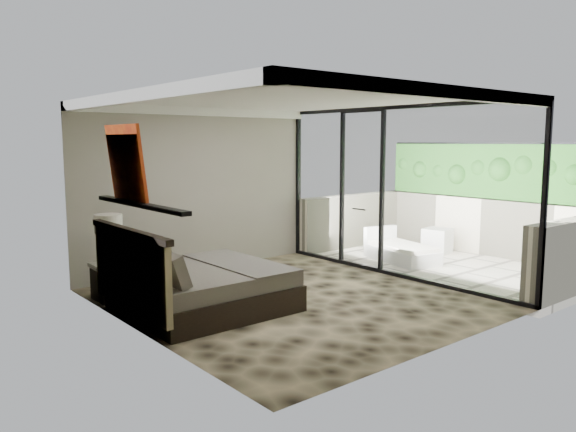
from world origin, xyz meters
TOP-DOWN VIEW (x-y plane):
  - floor at (0.00, 0.00)m, footprint 5.00×5.00m
  - ceiling at (0.00, 0.00)m, footprint 4.50×5.00m
  - back_wall at (0.00, 2.49)m, footprint 4.50×0.02m
  - left_wall at (-2.24, 0.00)m, footprint 0.02×5.00m
  - glass_wall at (2.25, 0.00)m, footprint 0.08×5.00m
  - terrace_slab at (3.75, 0.00)m, footprint 3.00×5.00m
  - parapet_far at (5.10, 0.00)m, footprint 0.30×5.00m
  - foliage_hedge at (5.10, 0.00)m, footprint 0.36×4.60m
  - picture_ledge at (-2.18, 0.10)m, footprint 0.12×2.20m
  - bed at (-1.29, 0.38)m, footprint 2.05×1.99m
  - nightstand at (-1.94, 1.63)m, footprint 0.52×0.52m
  - table_lamp at (-1.96, 1.62)m, footprint 0.38×0.38m
  - abstract_canvas at (-2.19, 0.40)m, footprint 0.13×0.90m
  - framed_print at (-2.14, 0.54)m, footprint 0.11×0.50m
  - ottoman at (4.45, 0.73)m, footprint 0.58×0.58m
  - lounger at (3.27, 0.71)m, footprint 1.02×1.58m

SIDE VIEW (x-z plane):
  - terrace_slab at x=3.75m, z-range -0.12..0.00m
  - floor at x=0.00m, z-range 0.00..0.00m
  - lounger at x=3.27m, z-range -0.11..0.46m
  - ottoman at x=4.45m, z-range 0.00..0.49m
  - nightstand at x=-1.94m, z-range 0.00..0.50m
  - bed at x=-1.29m, z-range -0.23..0.90m
  - parapet_far at x=5.10m, z-range 0.00..1.10m
  - table_lamp at x=-1.96m, z-range 0.62..1.31m
  - back_wall at x=0.00m, z-range 0.00..2.80m
  - left_wall at x=-2.24m, z-range 0.00..2.80m
  - glass_wall at x=2.25m, z-range 0.00..2.80m
  - picture_ledge at x=-2.18m, z-range 1.48..1.52m
  - foliage_hedge at x=5.10m, z-range 1.10..2.20m
  - framed_print at x=-2.14m, z-range 1.53..2.12m
  - abstract_canvas at x=-2.19m, z-range 1.53..2.42m
  - ceiling at x=0.00m, z-range 2.78..2.80m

